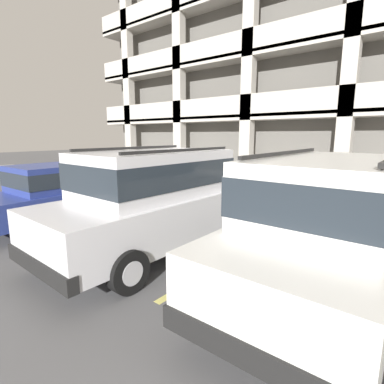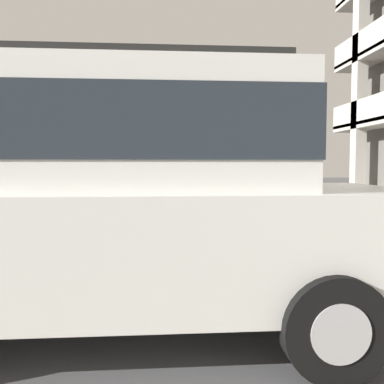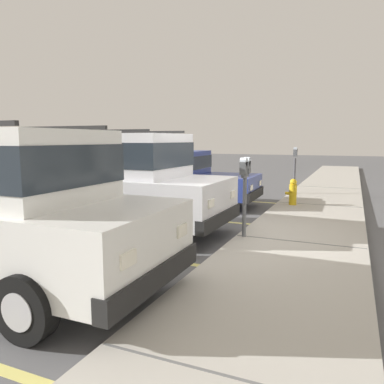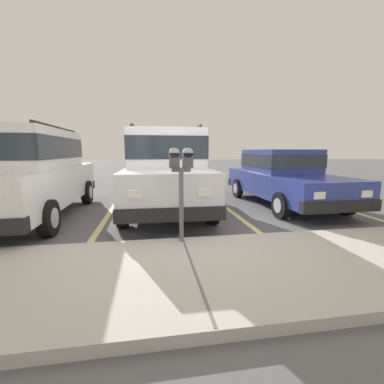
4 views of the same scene
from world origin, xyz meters
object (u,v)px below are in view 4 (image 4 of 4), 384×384
object	(u,v)px
red_sedan	(282,175)
parking_meter_near	(181,172)
silver_suv	(165,167)
dark_hatchback	(27,170)

from	to	relation	value
red_sedan	parking_meter_near	size ratio (longest dim) A/B	3.16
silver_suv	parking_meter_near	world-z (taller)	silver_suv
silver_suv	red_sedan	world-z (taller)	silver_suv
silver_suv	dark_hatchback	xyz separation A→B (m)	(3.08, 0.33, 0.00)
red_sedan	dark_hatchback	distance (m)	6.39
silver_suv	red_sedan	xyz separation A→B (m)	(-3.29, -0.16, -0.27)
dark_hatchback	parking_meter_near	size ratio (longest dim) A/B	3.35
silver_suv	parking_meter_near	xyz separation A→B (m)	(-0.08, 2.75, 0.10)
silver_suv	red_sedan	distance (m)	3.30
silver_suv	parking_meter_near	distance (m)	2.75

